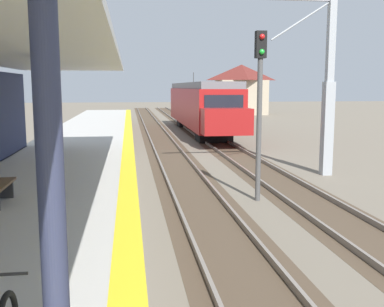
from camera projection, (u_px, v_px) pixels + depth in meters
name	position (u px, v px, depth m)	size (l,w,h in m)	color
station_platform	(54.00, 190.00, 13.81)	(5.00, 80.00, 0.91)	#B7B5AD
track_pair_nearest_platform	(182.00, 175.00, 18.39)	(2.34, 120.00, 0.16)	#4C3D2D
track_pair_middle	(264.00, 172.00, 18.85)	(2.34, 120.00, 0.16)	#4C3D2D
approaching_train	(201.00, 105.00, 35.10)	(2.93, 19.60, 4.76)	maroon
rail_signal_post	(260.00, 99.00, 13.91)	(0.32, 0.34, 5.20)	#4C4C4C
catenary_pylon_far_side	(322.00, 85.00, 18.05)	(5.00, 0.40, 7.50)	#9EA3A8
distant_trackside_house	(241.00, 89.00, 59.22)	(6.60, 5.28, 6.40)	tan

